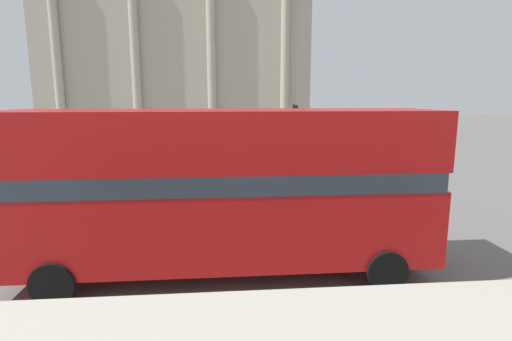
{
  "coord_description": "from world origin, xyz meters",
  "views": [
    {
      "loc": [
        -1.15,
        -2.59,
        4.43
      ],
      "look_at": [
        0.44,
        15.33,
        1.12
      ],
      "focal_mm": 28.0,
      "sensor_mm": 36.0,
      "label": 1
    }
  ],
  "objects_px": {
    "traffic_light_near": "(203,162)",
    "pedestrian_grey": "(238,137)",
    "traffic_light_far": "(294,124)",
    "double_decker_bus": "(224,186)",
    "car_navy": "(238,166)",
    "traffic_light_mid": "(243,137)",
    "plaza_building_left": "(180,39)",
    "pedestrian_white": "(230,179)",
    "car_white": "(361,151)"
  },
  "relations": [
    {
      "from": "double_decker_bus",
      "to": "plaza_building_left",
      "type": "height_order",
      "value": "plaza_building_left"
    },
    {
      "from": "plaza_building_left",
      "to": "traffic_light_near",
      "type": "relative_size",
      "value": 8.15
    },
    {
      "from": "traffic_light_mid",
      "to": "traffic_light_far",
      "type": "height_order",
      "value": "traffic_light_far"
    },
    {
      "from": "double_decker_bus",
      "to": "traffic_light_far",
      "type": "bearing_deg",
      "value": 76.89
    },
    {
      "from": "traffic_light_mid",
      "to": "pedestrian_white",
      "type": "distance_m",
      "value": 3.13
    },
    {
      "from": "traffic_light_near",
      "to": "pedestrian_grey",
      "type": "distance_m",
      "value": 23.1
    },
    {
      "from": "pedestrian_grey",
      "to": "traffic_light_mid",
      "type": "bearing_deg",
      "value": 96.75
    },
    {
      "from": "traffic_light_far",
      "to": "car_white",
      "type": "height_order",
      "value": "traffic_light_far"
    },
    {
      "from": "car_white",
      "to": "pedestrian_grey",
      "type": "relative_size",
      "value": 2.52
    },
    {
      "from": "traffic_light_mid",
      "to": "traffic_light_near",
      "type": "bearing_deg",
      "value": -103.77
    },
    {
      "from": "double_decker_bus",
      "to": "traffic_light_mid",
      "type": "xyz_separation_m",
      "value": [
        1.05,
        10.04,
        0.19
      ]
    },
    {
      "from": "double_decker_bus",
      "to": "pedestrian_grey",
      "type": "bearing_deg",
      "value": 89.52
    },
    {
      "from": "traffic_light_mid",
      "to": "traffic_light_far",
      "type": "relative_size",
      "value": 0.95
    },
    {
      "from": "traffic_light_mid",
      "to": "pedestrian_grey",
      "type": "xyz_separation_m",
      "value": [
        0.4,
        16.04,
        -1.53
      ]
    },
    {
      "from": "traffic_light_mid",
      "to": "pedestrian_grey",
      "type": "bearing_deg",
      "value": 88.57
    },
    {
      "from": "traffic_light_mid",
      "to": "pedestrian_white",
      "type": "xyz_separation_m",
      "value": [
        -0.75,
        -2.63,
        -1.54
      ]
    },
    {
      "from": "traffic_light_far",
      "to": "car_navy",
      "type": "distance_m",
      "value": 7.1
    },
    {
      "from": "car_white",
      "to": "plaza_building_left",
      "type": "bearing_deg",
      "value": 50.73
    },
    {
      "from": "pedestrian_white",
      "to": "traffic_light_far",
      "type": "bearing_deg",
      "value": -165.84
    },
    {
      "from": "car_navy",
      "to": "pedestrian_white",
      "type": "relative_size",
      "value": 2.54
    },
    {
      "from": "pedestrian_grey",
      "to": "plaza_building_left",
      "type": "bearing_deg",
      "value": -60.36
    },
    {
      "from": "traffic_light_far",
      "to": "car_white",
      "type": "xyz_separation_m",
      "value": [
        4.94,
        0.27,
        -1.91
      ]
    },
    {
      "from": "traffic_light_mid",
      "to": "traffic_light_far",
      "type": "distance_m",
      "value": 8.53
    },
    {
      "from": "traffic_light_near",
      "to": "pedestrian_grey",
      "type": "bearing_deg",
      "value": 84.79
    },
    {
      "from": "plaza_building_left",
      "to": "car_navy",
      "type": "relative_size",
      "value": 7.14
    },
    {
      "from": "double_decker_bus",
      "to": "car_white",
      "type": "height_order",
      "value": "double_decker_bus"
    },
    {
      "from": "traffic_light_near",
      "to": "traffic_light_mid",
      "type": "relative_size",
      "value": 0.97
    },
    {
      "from": "plaza_building_left",
      "to": "car_white",
      "type": "xyz_separation_m",
      "value": [
        14.77,
        -24.2,
        -10.73
      ]
    },
    {
      "from": "traffic_light_mid",
      "to": "car_white",
      "type": "bearing_deg",
      "value": 41.45
    },
    {
      "from": "plaza_building_left",
      "to": "car_white",
      "type": "height_order",
      "value": "plaza_building_left"
    },
    {
      "from": "double_decker_bus",
      "to": "traffic_light_mid",
      "type": "bearing_deg",
      "value": 86.73
    },
    {
      "from": "traffic_light_far",
      "to": "car_white",
      "type": "bearing_deg",
      "value": 3.19
    },
    {
      "from": "pedestrian_grey",
      "to": "car_navy",
      "type": "bearing_deg",
      "value": 95.73
    },
    {
      "from": "traffic_light_mid",
      "to": "pedestrian_white",
      "type": "height_order",
      "value": "traffic_light_mid"
    },
    {
      "from": "plaza_building_left",
      "to": "traffic_light_mid",
      "type": "bearing_deg",
      "value": -79.58
    },
    {
      "from": "traffic_light_mid",
      "to": "car_navy",
      "type": "distance_m",
      "value": 2.77
    },
    {
      "from": "double_decker_bus",
      "to": "pedestrian_white",
      "type": "xyz_separation_m",
      "value": [
        0.31,
        7.41,
        -1.35
      ]
    },
    {
      "from": "traffic_light_mid",
      "to": "pedestrian_grey",
      "type": "distance_m",
      "value": 16.12
    },
    {
      "from": "traffic_light_mid",
      "to": "double_decker_bus",
      "type": "bearing_deg",
      "value": -95.98
    },
    {
      "from": "double_decker_bus",
      "to": "traffic_light_near",
      "type": "distance_m",
      "value": 3.18
    },
    {
      "from": "double_decker_bus",
      "to": "pedestrian_grey",
      "type": "height_order",
      "value": "double_decker_bus"
    },
    {
      "from": "traffic_light_mid",
      "to": "car_white",
      "type": "relative_size",
      "value": 0.9
    },
    {
      "from": "pedestrian_white",
      "to": "pedestrian_grey",
      "type": "xyz_separation_m",
      "value": [
        1.15,
        18.67,
        0.01
      ]
    },
    {
      "from": "plaza_building_left",
      "to": "traffic_light_near",
      "type": "distance_m",
      "value": 40.21
    },
    {
      "from": "double_decker_bus",
      "to": "car_white",
      "type": "relative_size",
      "value": 2.43
    },
    {
      "from": "traffic_light_mid",
      "to": "car_white",
      "type": "height_order",
      "value": "traffic_light_mid"
    },
    {
      "from": "traffic_light_far",
      "to": "traffic_light_near",
      "type": "bearing_deg",
      "value": -111.25
    },
    {
      "from": "double_decker_bus",
      "to": "car_white",
      "type": "xyz_separation_m",
      "value": [
        9.93,
        17.88,
        -1.59
      ]
    },
    {
      "from": "traffic_light_far",
      "to": "car_white",
      "type": "distance_m",
      "value": 5.3
    },
    {
      "from": "plaza_building_left",
      "to": "traffic_light_far",
      "type": "relative_size",
      "value": 7.49
    }
  ]
}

